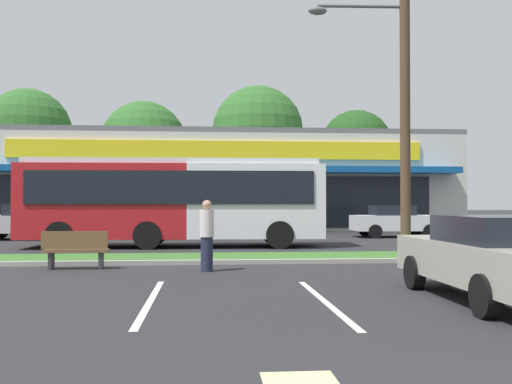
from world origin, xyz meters
The scene contains 17 objects.
grass_median centered at (0.00, 14.00, 0.06)m, with size 56.00×2.20×0.12m, color #386B28.
curb_lip centered at (0.00, 12.78, 0.06)m, with size 56.00×0.24×0.12m, color #99968C.
parking_stripe_0 centered at (-2.41, 7.01, 0.00)m, with size 0.12×4.80×0.01m, color silver.
parking_stripe_1 centered at (0.50, 6.70, 0.00)m, with size 0.12×4.80×0.01m, color silver.
storefront_building centered at (-0.80, 35.79, 2.96)m, with size 28.97×12.92×5.92m.
tree_left centered at (-15.37, 44.26, 7.17)m, with size 6.71×6.71×10.54m.
tree_mid_left centered at (-6.53, 45.30, 6.41)m, with size 6.89×6.89×9.86m.
tree_mid centered at (2.65, 43.97, 7.36)m, with size 7.26×7.26×11.00m.
tree_mid_right centered at (10.44, 42.95, 6.15)m, with size 5.67×5.67×9.00m.
utility_pole centered at (4.25, 13.90, 5.53)m, with size 3.03×2.40×10.37m.
city_bus centered at (-2.68, 19.09, 1.76)m, with size 11.11×2.87×3.25m.
bus_stop_bench centered at (-4.70, 11.90, 0.50)m, with size 1.60×0.45×0.95m.
car_2 centered at (-1.91, 24.15, 0.80)m, with size 4.19×1.91×1.54m.
car_3 centered at (-9.51, 23.99, 0.81)m, with size 4.16×1.96×1.59m.
car_4 centered at (7.53, 24.43, 0.78)m, with size 4.15×1.95×1.51m.
car_5 centered at (3.37, 6.45, 0.75)m, with size 1.96×4.63×1.44m.
pedestrian_by_pole centered at (-1.46, 11.17, 0.86)m, with size 0.35×0.35×1.71m.
Camera 1 is at (-1.48, -3.09, 1.66)m, focal length 41.48 mm.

